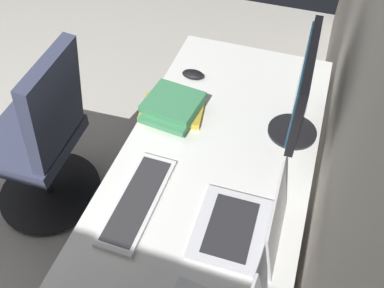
# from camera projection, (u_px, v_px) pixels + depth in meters

# --- Properties ---
(wall_back) EXTENTS (4.98, 0.10, 2.60)m
(wall_back) POSITION_uv_depth(u_px,v_px,m) (383.00, 84.00, 1.05)
(wall_back) COLOR beige
(wall_back) RESTS_ON ground
(desk) EXTENTS (1.83, 0.74, 0.73)m
(desk) POSITION_uv_depth(u_px,v_px,m) (204.00, 198.00, 1.59)
(desk) COLOR white
(desk) RESTS_ON ground
(drawer_pedestal) EXTENTS (0.40, 0.51, 0.69)m
(drawer_pedestal) POSITION_uv_depth(u_px,v_px,m) (205.00, 252.00, 1.78)
(drawer_pedestal) COLOR white
(drawer_pedestal) RESTS_ON ground
(monitor_primary) EXTENTS (0.48, 0.20, 0.40)m
(monitor_primary) POSITION_uv_depth(u_px,v_px,m) (302.00, 89.00, 1.55)
(monitor_primary) COLOR black
(monitor_primary) RESTS_ON desk
(laptop_left) EXTENTS (0.30, 0.29, 0.24)m
(laptop_left) POSITION_uv_depth(u_px,v_px,m) (248.00, 225.00, 1.37)
(laptop_left) COLOR silver
(laptop_left) RESTS_ON desk
(keyboard_main) EXTENTS (0.42, 0.14, 0.02)m
(keyboard_main) POSITION_uv_depth(u_px,v_px,m) (138.00, 201.00, 1.48)
(keyboard_main) COLOR silver
(keyboard_main) RESTS_ON desk
(mouse_main) EXTENTS (0.06, 0.10, 0.03)m
(mouse_main) POSITION_uv_depth(u_px,v_px,m) (193.00, 74.00, 1.95)
(mouse_main) COLOR black
(mouse_main) RESTS_ON desk
(book_stack_near) EXTENTS (0.26, 0.29, 0.08)m
(book_stack_near) POSITION_uv_depth(u_px,v_px,m) (172.00, 108.00, 1.77)
(book_stack_near) COLOR gold
(book_stack_near) RESTS_ON desk
(office_chair) EXTENTS (0.56, 0.56, 0.97)m
(office_chair) POSITION_uv_depth(u_px,v_px,m) (43.00, 145.00, 2.05)
(office_chair) COLOR #383D56
(office_chair) RESTS_ON ground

